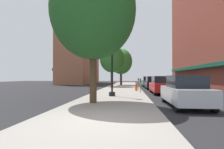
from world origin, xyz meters
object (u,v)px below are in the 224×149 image
parking_meter_near (140,84)px  car_red (161,85)px  parking_meter_far (138,82)px  car_silver (185,91)px  tree_far (93,11)px  tree_near (112,59)px  tree_mid (121,61)px  lamppost (112,56)px  car_black (153,83)px  fire_hydrant (136,87)px  car_green (148,82)px

parking_meter_near → car_red: (1.95, 0.32, -0.14)m
parking_meter_far → car_silver: (1.95, -11.18, -0.14)m
parking_meter_far → tree_far: (-3.04, -11.05, 4.39)m
tree_near → car_silver: bearing=-72.1°
tree_mid → tree_far: size_ratio=0.82×
parking_meter_far → car_silver: 11.35m
tree_mid → car_red: size_ratio=1.53×
tree_near → tree_mid: bearing=76.4°
lamppost → tree_near: 13.98m
tree_mid → tree_far: 22.38m
lamppost → car_red: (4.28, 3.44, -2.39)m
parking_meter_near → car_black: 7.00m
parking_meter_far → tree_far: size_ratio=0.16×
lamppost → car_red: 5.99m
tree_near → car_black: (5.69, -4.00, -3.59)m
fire_hydrant → tree_mid: bearing=99.7°
lamppost → car_green: bearing=75.0°
tree_mid → lamppost: bearing=-89.3°
car_green → car_silver: bearing=-91.2°
car_red → tree_near: bearing=116.9°
parking_meter_far → car_green: bearing=77.1°
tree_far → car_red: tree_far is taller
lamppost → parking_meter_far: (2.33, 7.37, -2.25)m
tree_near → tree_far: bearing=-87.7°
fire_hydrant → tree_near: size_ratio=0.12×
lamppost → parking_meter_far: bearing=72.5°
car_red → tree_far: bearing=-126.8°
parking_meter_near → car_black: car_black is taller
tree_mid → parking_meter_far: bearing=-77.2°
lamppost → tree_near: tree_near is taller
parking_meter_far → car_black: car_black is taller
fire_hydrant → parking_meter_near: parking_meter_near is taller
tree_near → lamppost: bearing=-84.2°
fire_hydrant → tree_near: bearing=112.3°
fire_hydrant → car_green: bearing=77.8°
car_silver → tree_near: bearing=108.4°
tree_far → car_black: tree_far is taller
car_green → car_red: bearing=-91.2°
parking_meter_far → tree_near: tree_near is taller
fire_hydrant → parking_meter_far: (0.30, 1.90, 0.43)m
car_red → car_black: bearing=88.3°
tree_near → tree_mid: tree_mid is taller
parking_meter_far → tree_mid: (-2.57, 11.31, 3.43)m
fire_hydrant → car_green: size_ratio=0.18×
fire_hydrant → car_black: 4.93m
lamppost → car_black: lamppost is taller
fire_hydrant → car_green: (2.25, 10.45, 0.29)m
parking_meter_near → parking_meter_far: size_ratio=1.00×
parking_meter_near → tree_mid: (-2.57, 15.56, 3.43)m
tree_far → car_green: bearing=75.7°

